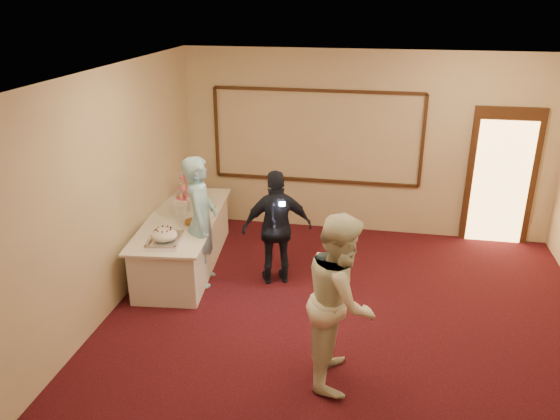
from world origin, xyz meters
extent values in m
plane|color=black|center=(0.00, 0.00, 0.00)|extent=(7.00, 7.00, 0.00)
cube|color=beige|center=(0.00, 3.50, 1.50)|extent=(6.00, 0.04, 3.00)
cube|color=beige|center=(-3.00, 0.00, 1.50)|extent=(0.04, 7.00, 3.00)
cube|color=white|center=(0.00, 0.00, 3.00)|extent=(6.00, 7.00, 0.04)
cube|color=#321F0F|center=(-0.80, 3.47, 0.85)|extent=(3.40, 0.04, 0.05)
cube|color=#321F0F|center=(-0.80, 3.47, 2.35)|extent=(3.40, 0.04, 0.05)
cube|color=#321F0F|center=(-2.50, 3.47, 1.60)|extent=(0.05, 0.04, 1.50)
cube|color=#321F0F|center=(0.90, 3.47, 1.60)|extent=(0.05, 0.04, 1.50)
cube|color=#321F0F|center=(2.15, 3.46, 1.10)|extent=(1.05, 0.06, 2.20)
cube|color=#FFBF66|center=(2.15, 3.43, 1.00)|extent=(0.85, 0.02, 2.00)
cube|color=silver|center=(-2.51, 1.68, 0.37)|extent=(1.13, 2.49, 0.74)
cube|color=silver|center=(-2.51, 1.68, 0.76)|extent=(1.25, 2.63, 0.03)
cube|color=silver|center=(-2.42, 0.80, 0.79)|extent=(0.47, 0.56, 0.04)
ellipsoid|color=silver|center=(-2.42, 0.80, 0.89)|extent=(0.33, 0.33, 0.15)
cube|color=silver|center=(-2.31, 0.95, 0.82)|extent=(0.22, 0.31, 0.01)
cylinder|color=#E64F8A|center=(-2.73, 2.46, 0.98)|extent=(0.02, 0.02, 0.41)
cylinder|color=#E64F8A|center=(-2.73, 2.46, 0.78)|extent=(0.31, 0.31, 0.01)
cylinder|color=#E64F8A|center=(-2.73, 2.46, 0.94)|extent=(0.24, 0.24, 0.01)
cylinder|color=#E64F8A|center=(-2.73, 2.46, 1.11)|extent=(0.17, 0.17, 0.01)
cylinder|color=white|center=(-2.57, 1.76, 0.85)|extent=(0.19, 0.19, 0.16)
cylinder|color=white|center=(-2.57, 1.76, 0.93)|extent=(0.20, 0.20, 0.01)
cylinder|color=white|center=(-2.43, 1.99, 0.85)|extent=(0.20, 0.20, 0.17)
cylinder|color=white|center=(-2.43, 1.99, 0.94)|extent=(0.21, 0.21, 0.01)
cylinder|color=white|center=(-2.27, 1.47, 0.78)|extent=(0.27, 0.27, 0.01)
cylinder|color=olive|center=(-2.27, 1.47, 0.80)|extent=(0.23, 0.23, 0.04)
imported|color=#8BC1D9|center=(-2.08, 1.27, 0.91)|extent=(0.54, 0.73, 1.83)
imported|color=white|center=(-0.04, -0.43, 0.92)|extent=(0.73, 0.92, 1.85)
imported|color=black|center=(-1.07, 1.46, 0.81)|extent=(1.03, 0.69, 1.63)
cube|color=white|center=(-0.97, 1.33, 1.22)|extent=(0.08, 0.06, 0.05)
camera|label=1|loc=(0.24, -5.22, 3.80)|focal=35.00mm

